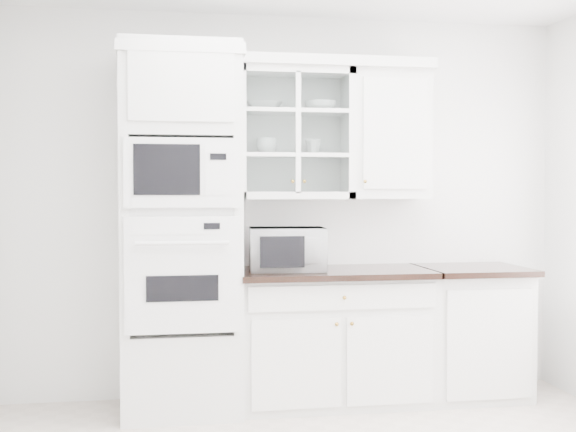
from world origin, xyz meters
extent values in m
cube|color=white|center=(0.00, 1.74, 1.35)|extent=(4.00, 0.02, 2.70)
cube|color=white|center=(-0.75, 1.43, 1.20)|extent=(0.76, 0.65, 2.40)
cube|color=white|center=(-0.75, 1.09, 0.94)|extent=(0.70, 0.03, 0.72)
cube|color=black|center=(-0.75, 1.07, 0.86)|extent=(0.44, 0.01, 0.16)
cube|color=white|center=(-0.75, 1.09, 1.56)|extent=(0.70, 0.03, 0.43)
cube|color=black|center=(-0.84, 1.07, 1.58)|extent=(0.40, 0.01, 0.31)
cube|color=white|center=(0.28, 1.45, 0.44)|extent=(1.30, 0.60, 0.88)
cube|color=black|center=(0.28, 1.42, 0.90)|extent=(1.32, 0.67, 0.04)
cube|color=white|center=(1.28, 1.45, 0.44)|extent=(0.70, 0.60, 0.88)
cube|color=black|center=(1.28, 1.42, 0.90)|extent=(0.72, 0.67, 0.04)
cube|color=white|center=(0.03, 1.58, 1.85)|extent=(0.80, 0.33, 0.90)
cube|color=white|center=(0.03, 1.58, 1.70)|extent=(0.74, 0.29, 0.02)
cube|color=white|center=(0.03, 1.58, 2.00)|extent=(0.74, 0.29, 0.02)
cube|color=white|center=(0.71, 1.58, 1.85)|extent=(0.55, 0.33, 0.90)
cube|color=white|center=(-0.07, 1.56, 2.33)|extent=(2.14, 0.38, 0.07)
imported|color=white|center=(-0.05, 1.42, 1.06)|extent=(0.53, 0.45, 0.29)
imported|color=white|center=(-0.17, 1.60, 2.04)|extent=(0.29, 0.29, 0.06)
imported|color=white|center=(0.21, 1.58, 2.04)|extent=(0.28, 0.28, 0.07)
imported|color=white|center=(-0.16, 1.59, 1.77)|extent=(0.16, 0.16, 0.11)
imported|color=white|center=(0.17, 1.59, 1.76)|extent=(0.14, 0.14, 0.11)
camera|label=1|loc=(-0.82, -3.36, 1.46)|focal=45.00mm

